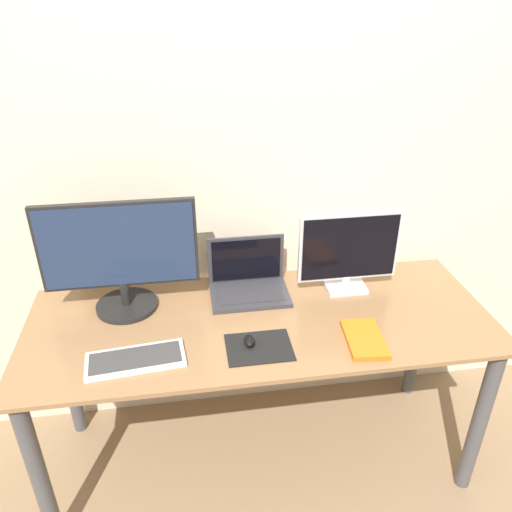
{
  "coord_description": "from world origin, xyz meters",
  "views": [
    {
      "loc": [
        -0.26,
        -1.23,
        1.94
      ],
      "look_at": [
        -0.01,
        0.44,
        1.01
      ],
      "focal_mm": 35.0,
      "sensor_mm": 36.0,
      "label": 1
    }
  ],
  "objects": [
    {
      "name": "wall_back",
      "position": [
        0.0,
        0.77,
        1.25
      ],
      "size": [
        7.0,
        0.05,
        2.5
      ],
      "color": "beige",
      "rests_on": "ground_plane"
    },
    {
      "name": "desk",
      "position": [
        0.0,
        0.35,
        0.63
      ],
      "size": [
        1.83,
        0.7,
        0.77
      ],
      "color": "olive",
      "rests_on": "ground_plane"
    },
    {
      "name": "monitor_left",
      "position": [
        -0.53,
        0.52,
        1.01
      ],
      "size": [
        0.6,
        0.25,
        0.46
      ],
      "color": "black",
      "rests_on": "desk"
    },
    {
      "name": "monitor_right",
      "position": [
        0.4,
        0.52,
        0.96
      ],
      "size": [
        0.43,
        0.12,
        0.35
      ],
      "color": "silver",
      "rests_on": "desk"
    },
    {
      "name": "laptop",
      "position": [
        -0.02,
        0.56,
        0.83
      ],
      "size": [
        0.33,
        0.23,
        0.23
      ],
      "color": "#333338",
      "rests_on": "desk"
    },
    {
      "name": "keyboard",
      "position": [
        -0.47,
        0.17,
        0.78
      ],
      "size": [
        0.35,
        0.18,
        0.02
      ],
      "color": "silver",
      "rests_on": "desk"
    },
    {
      "name": "mousepad",
      "position": [
        -0.04,
        0.18,
        0.77
      ],
      "size": [
        0.24,
        0.18,
        0.0
      ],
      "color": "black",
      "rests_on": "desk"
    },
    {
      "name": "mouse",
      "position": [
        -0.07,
        0.19,
        0.79
      ],
      "size": [
        0.04,
        0.06,
        0.03
      ],
      "color": "black",
      "rests_on": "mousepad"
    },
    {
      "name": "book",
      "position": [
        0.36,
        0.16,
        0.78
      ],
      "size": [
        0.15,
        0.24,
        0.02
      ],
      "color": "orange",
      "rests_on": "desk"
    }
  ]
}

